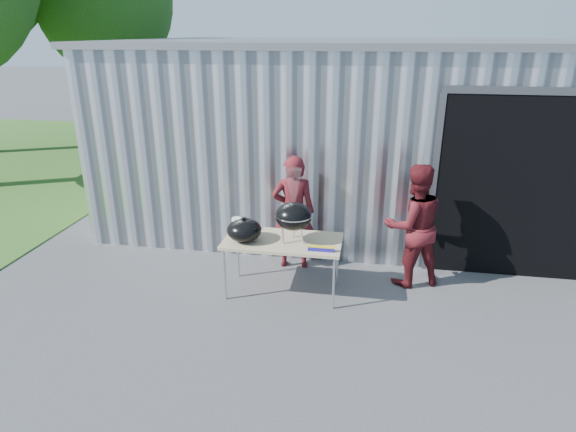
% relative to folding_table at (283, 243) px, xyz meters
% --- Properties ---
extents(ground, '(80.00, 80.00, 0.00)m').
position_rel_folding_table_xyz_m(ground, '(-0.15, -0.68, -0.71)').
color(ground, '#444447').
extents(building, '(8.20, 6.20, 3.10)m').
position_rel_folding_table_xyz_m(building, '(0.77, 3.91, 0.83)').
color(building, silver).
rests_on(building, ground).
extents(folding_table, '(1.50, 0.75, 0.75)m').
position_rel_folding_table_xyz_m(folding_table, '(0.00, 0.00, 0.00)').
color(folding_table, tan).
rests_on(folding_table, ground).
extents(kettle_grill, '(0.47, 0.47, 0.94)m').
position_rel_folding_table_xyz_m(kettle_grill, '(0.14, -0.03, 0.46)').
color(kettle_grill, black).
rests_on(kettle_grill, folding_table).
extents(grill_lid, '(0.44, 0.44, 0.32)m').
position_rel_folding_table_xyz_m(grill_lid, '(-0.47, -0.10, 0.18)').
color(grill_lid, black).
rests_on(grill_lid, folding_table).
extents(paper_towels, '(0.12, 0.12, 0.28)m').
position_rel_folding_table_xyz_m(paper_towels, '(-0.58, -0.05, 0.18)').
color(paper_towels, white).
rests_on(paper_towels, folding_table).
extents(white_tub, '(0.20, 0.15, 0.10)m').
position_rel_folding_table_xyz_m(white_tub, '(-0.55, 0.24, 0.09)').
color(white_tub, white).
rests_on(white_tub, folding_table).
extents(foil_box, '(0.32, 0.06, 0.06)m').
position_rel_folding_table_xyz_m(foil_box, '(0.52, -0.25, 0.07)').
color(foil_box, '#1E1798').
rests_on(foil_box, folding_table).
extents(person_cook, '(0.65, 0.47, 1.66)m').
position_rel_folding_table_xyz_m(person_cook, '(0.01, 0.79, 0.12)').
color(person_cook, '#59151B').
rests_on(person_cook, ground).
extents(person_bystander, '(0.99, 0.88, 1.68)m').
position_rel_folding_table_xyz_m(person_bystander, '(1.65, 0.55, 0.13)').
color(person_bystander, '#59151B').
rests_on(person_bystander, ground).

